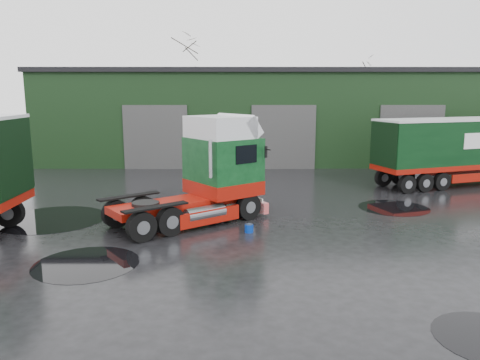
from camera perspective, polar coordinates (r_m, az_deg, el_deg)
name	(u,v)px	position (r m, az deg, el deg)	size (l,w,h in m)	color
ground	(263,236)	(16.05, 2.77, -6.81)	(100.00, 100.00, 0.00)	black
warehouse	(276,114)	(35.43, 4.41, 8.02)	(32.40, 12.40, 6.30)	black
hero_tractor	(183,171)	(17.19, -6.94, 1.11)	(2.71, 6.38, 3.96)	#0D3F1A
lorry_right	(466,151)	(27.24, 25.88, 3.19)	(2.31, 13.36, 3.51)	silver
wash_bucket	(249,228)	(16.38, 1.11, -5.91)	(0.30, 0.30, 0.28)	#062991
tree_back_a	(184,92)	(45.57, -6.85, 10.58)	(4.40, 4.40, 9.50)	black
tree_back_b	(351,103)	(46.56, 13.41, 9.14)	(4.40, 4.40, 7.50)	black
puddle_0	(86,264)	(14.23, -18.22, -9.68)	(2.99, 2.99, 0.01)	black
puddle_1	(394,208)	(20.80, 18.22, -3.23)	(2.92, 2.92, 0.01)	black
puddle_2	(52,219)	(19.44, -21.91, -4.44)	(4.09, 4.09, 0.01)	black
puddle_4	(150,215)	(18.98, -10.92, -4.20)	(2.02, 2.02, 0.01)	black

